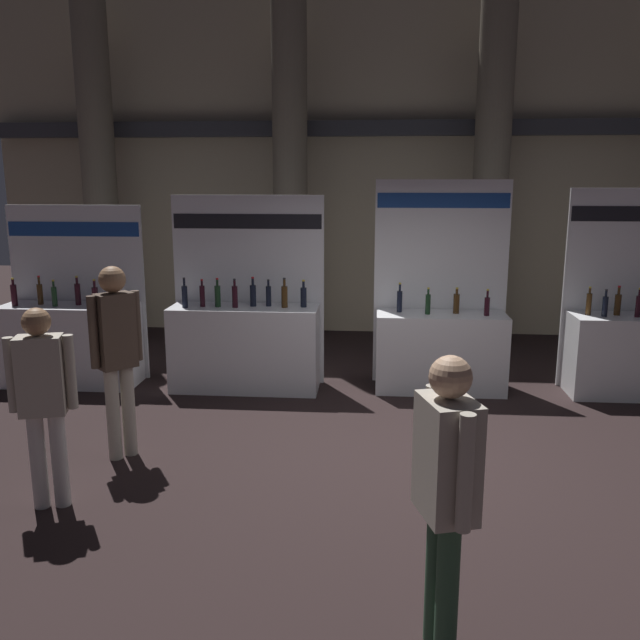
{
  "coord_description": "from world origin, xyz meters",
  "views": [
    {
      "loc": [
        -0.2,
        -5.82,
        2.55
      ],
      "look_at": [
        -0.73,
        0.57,
        1.18
      ],
      "focal_mm": 36.9,
      "sensor_mm": 36.0,
      "label": 1
    }
  ],
  "objects_px": {
    "exhibitor_booth_1": "(246,340)",
    "visitor_0": "(446,480)",
    "exhibitor_booth_2": "(440,341)",
    "exhibitor_booth_0": "(72,337)",
    "visitor_3": "(43,393)",
    "visitor_4": "(117,347)",
    "exhibitor_booth_3": "(638,346)"
  },
  "relations": [
    {
      "from": "exhibitor_booth_1",
      "to": "exhibitor_booth_3",
      "type": "relative_size",
      "value": 0.96
    },
    {
      "from": "exhibitor_booth_2",
      "to": "visitor_3",
      "type": "height_order",
      "value": "exhibitor_booth_2"
    },
    {
      "from": "visitor_3",
      "to": "exhibitor_booth_3",
      "type": "bearing_deg",
      "value": 14.17
    },
    {
      "from": "exhibitor_booth_0",
      "to": "visitor_0",
      "type": "xyz_separation_m",
      "value": [
        4.19,
        -4.54,
        0.41
      ]
    },
    {
      "from": "exhibitor_booth_2",
      "to": "exhibitor_booth_1",
      "type": "bearing_deg",
      "value": -176.0
    },
    {
      "from": "exhibitor_booth_2",
      "to": "visitor_4",
      "type": "bearing_deg",
      "value": -143.59
    },
    {
      "from": "exhibitor_booth_1",
      "to": "visitor_3",
      "type": "bearing_deg",
      "value": -107.01
    },
    {
      "from": "exhibitor_booth_0",
      "to": "visitor_3",
      "type": "distance_m",
      "value": 3.41
    },
    {
      "from": "visitor_3",
      "to": "exhibitor_booth_1",
      "type": "bearing_deg",
      "value": 57.21
    },
    {
      "from": "exhibitor_booth_0",
      "to": "visitor_3",
      "type": "bearing_deg",
      "value": -68.02
    },
    {
      "from": "exhibitor_booth_1",
      "to": "visitor_0",
      "type": "xyz_separation_m",
      "value": [
        1.97,
        -4.52,
        0.39
      ]
    },
    {
      "from": "visitor_0",
      "to": "visitor_3",
      "type": "bearing_deg",
      "value": -132.09
    },
    {
      "from": "exhibitor_booth_0",
      "to": "exhibitor_booth_3",
      "type": "bearing_deg",
      "value": 1.05
    },
    {
      "from": "exhibitor_booth_3",
      "to": "visitor_4",
      "type": "relative_size",
      "value": 1.36
    },
    {
      "from": "exhibitor_booth_2",
      "to": "visitor_3",
      "type": "distance_m",
      "value": 4.71
    },
    {
      "from": "visitor_4",
      "to": "visitor_3",
      "type": "bearing_deg",
      "value": 31.6
    },
    {
      "from": "exhibitor_booth_0",
      "to": "visitor_4",
      "type": "bearing_deg",
      "value": -55.76
    },
    {
      "from": "exhibitor_booth_0",
      "to": "visitor_3",
      "type": "height_order",
      "value": "exhibitor_booth_0"
    },
    {
      "from": "visitor_3",
      "to": "exhibitor_booth_0",
      "type": "bearing_deg",
      "value": 96.2
    },
    {
      "from": "exhibitor_booth_3",
      "to": "visitor_4",
      "type": "height_order",
      "value": "exhibitor_booth_3"
    },
    {
      "from": "exhibitor_booth_2",
      "to": "visitor_0",
      "type": "height_order",
      "value": "exhibitor_booth_2"
    },
    {
      "from": "exhibitor_booth_3",
      "to": "exhibitor_booth_1",
      "type": "bearing_deg",
      "value": -178.27
    },
    {
      "from": "exhibitor_booth_0",
      "to": "visitor_4",
      "type": "relative_size",
      "value": 1.24
    },
    {
      "from": "exhibitor_booth_1",
      "to": "visitor_0",
      "type": "height_order",
      "value": "exhibitor_booth_1"
    },
    {
      "from": "exhibitor_booth_3",
      "to": "visitor_3",
      "type": "xyz_separation_m",
      "value": [
        -5.68,
        -3.27,
        0.33
      ]
    },
    {
      "from": "exhibitor_booth_0",
      "to": "visitor_3",
      "type": "xyz_separation_m",
      "value": [
        1.27,
        -3.15,
        0.34
      ]
    },
    {
      "from": "exhibitor_booth_2",
      "to": "visitor_0",
      "type": "xyz_separation_m",
      "value": [
        -0.42,
        -4.69,
        0.39
      ]
    },
    {
      "from": "visitor_0",
      "to": "visitor_3",
      "type": "height_order",
      "value": "visitor_0"
    },
    {
      "from": "exhibitor_booth_3",
      "to": "visitor_3",
      "type": "height_order",
      "value": "exhibitor_booth_3"
    },
    {
      "from": "exhibitor_booth_0",
      "to": "exhibitor_booth_3",
      "type": "relative_size",
      "value": 0.91
    },
    {
      "from": "exhibitor_booth_1",
      "to": "visitor_4",
      "type": "relative_size",
      "value": 1.31
    },
    {
      "from": "visitor_3",
      "to": "visitor_4",
      "type": "relative_size",
      "value": 0.89
    }
  ]
}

